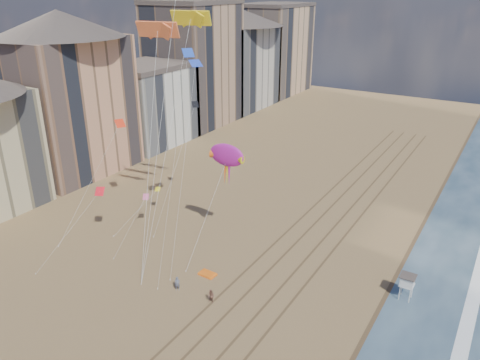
% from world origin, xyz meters
% --- Properties ---
extents(wet_sand, '(260.00, 260.00, 0.00)m').
position_xyz_m(wet_sand, '(19.00, 40.00, 0.00)').
color(wet_sand, '#42301E').
rests_on(wet_sand, ground).
extents(tracks, '(7.68, 120.00, 0.01)m').
position_xyz_m(tracks, '(2.55, 30.00, 0.01)').
color(tracks, brown).
rests_on(tracks, ground).
extents(buildings, '(34.72, 131.35, 29.00)m').
position_xyz_m(buildings, '(-45.73, 65.59, 13.55)').
color(buildings, '#C6B284').
rests_on(buildings, ground).
extents(lifeguard_stand, '(1.65, 1.65, 2.99)m').
position_xyz_m(lifeguard_stand, '(16.66, 25.81, 2.30)').
color(lifeguard_stand, silver).
rests_on(lifeguard_stand, ground).
extents(grounded_kite, '(2.11, 1.42, 0.23)m').
position_xyz_m(grounded_kite, '(-4.68, 18.13, 0.12)').
color(grounded_kite, orange).
rests_on(grounded_kite, ground).
extents(show_kite, '(4.69, 4.51, 15.41)m').
position_xyz_m(show_kite, '(-6.36, 25.26, 12.73)').
color(show_kite, '#A4198B').
rests_on(show_kite, ground).
extents(kite_flyer_a, '(0.75, 0.70, 1.71)m').
position_xyz_m(kite_flyer_a, '(-5.85, 13.89, 0.86)').
color(kite_flyer_a, '#54596C').
rests_on(kite_flyer_a, ground).
extents(kite_flyer_b, '(0.89, 0.73, 1.66)m').
position_xyz_m(kite_flyer_b, '(-1.28, 14.00, 0.83)').
color(kite_flyer_b, brown).
rests_on(kite_flyer_b, ground).
extents(parafoils, '(9.07, 7.74, 7.38)m').
position_xyz_m(parafoils, '(-12.12, 24.00, 30.00)').
color(parafoils, black).
rests_on(parafoils, ground).
extents(small_kites, '(16.94, 14.38, 21.92)m').
position_xyz_m(small_kites, '(-16.19, 23.60, 15.91)').
color(small_kites, red).
rests_on(small_kites, ground).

